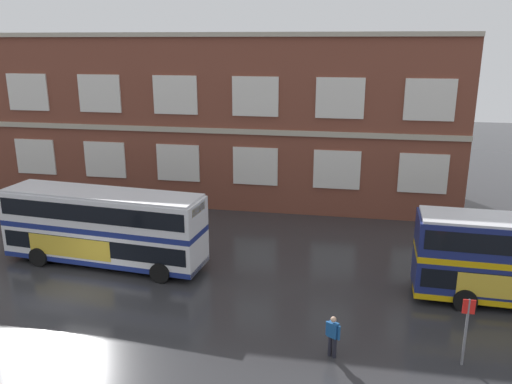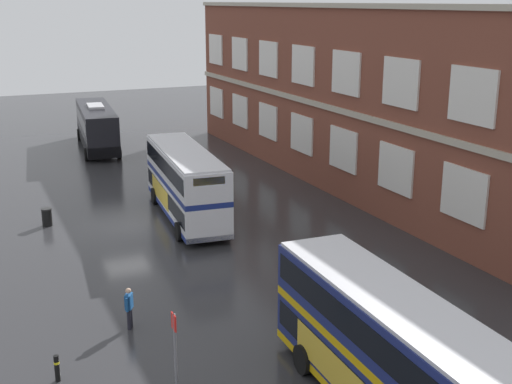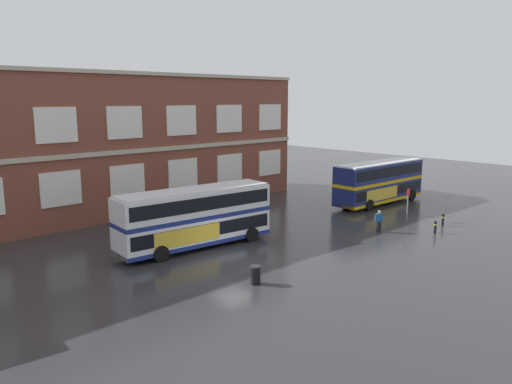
# 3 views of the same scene
# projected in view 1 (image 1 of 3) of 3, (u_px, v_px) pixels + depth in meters

# --- Properties ---
(ground_plane) EXTENTS (120.00, 120.00, 0.00)m
(ground_plane) POSITION_uv_depth(u_px,v_px,m) (94.00, 277.00, 26.61)
(ground_plane) COLOR #2B2B2D
(brick_terminal_building) EXTENTS (44.69, 8.19, 12.23)m
(brick_terminal_building) POSITION_uv_depth(u_px,v_px,m) (159.00, 117.00, 40.41)
(brick_terminal_building) COLOR brown
(brick_terminal_building) RESTS_ON ground
(double_decker_near) EXTENTS (11.19, 3.65, 4.07)m
(double_decker_near) POSITION_uv_depth(u_px,v_px,m) (104.00, 226.00, 27.66)
(double_decker_near) COLOR silver
(double_decker_near) RESTS_ON ground
(waiting_passenger) EXTENTS (0.60, 0.41, 1.70)m
(waiting_passenger) POSITION_uv_depth(u_px,v_px,m) (333.00, 335.00, 19.68)
(waiting_passenger) COLOR black
(waiting_passenger) RESTS_ON ground
(bus_stand_flag) EXTENTS (0.44, 0.10, 2.70)m
(bus_stand_flag) POSITION_uv_depth(u_px,v_px,m) (466.00, 326.00, 18.97)
(bus_stand_flag) COLOR slate
(bus_stand_flag) RESTS_ON ground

